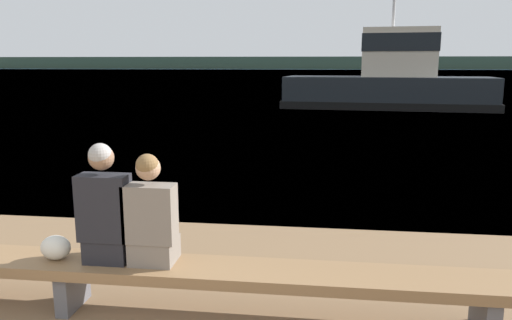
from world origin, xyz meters
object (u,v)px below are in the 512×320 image
at_px(person_left, 105,210).
at_px(tugboat_red, 390,83).
at_px(shopping_bag, 56,248).
at_px(person_right, 151,217).
at_px(bench_main, 71,267).

relative_size(person_left, tugboat_red, 0.10).
height_order(shopping_bag, tugboat_red, tugboat_red).
height_order(person_right, shopping_bag, person_right).
bearing_deg(person_right, person_left, -179.73).
relative_size(person_left, shopping_bag, 3.97).
height_order(person_left, shopping_bag, person_left).
height_order(person_right, tugboat_red, tugboat_red).
bearing_deg(shopping_bag, person_left, 1.94).
distance_m(person_left, shopping_bag, 0.60).
distance_m(shopping_bag, tugboat_red, 21.70).
distance_m(bench_main, person_right, 0.91).
bearing_deg(bench_main, shopping_bag, -172.01).
bearing_deg(person_left, bench_main, 179.84).
height_order(person_left, person_right, person_left).
xyz_separation_m(bench_main, person_left, (0.35, -0.00, 0.55)).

